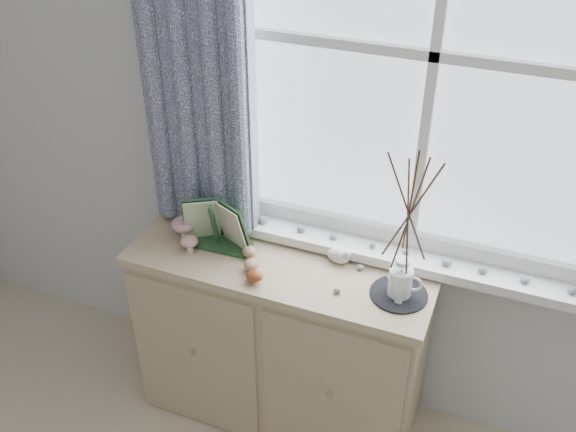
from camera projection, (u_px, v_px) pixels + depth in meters
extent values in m
cube|color=silver|center=(343.00, 135.00, 2.36)|extent=(4.00, 0.04, 2.60)
cube|color=silver|center=(436.00, 54.00, 2.07)|extent=(1.30, 0.01, 1.40)
cube|color=white|center=(406.00, 256.00, 2.44)|extent=(1.45, 0.16, 0.04)
cube|color=#0A1337|center=(193.00, 28.00, 2.21)|extent=(0.44, 0.06, 1.61)
cube|color=tan|center=(281.00, 343.00, 2.72)|extent=(1.17, 0.43, 0.81)
cube|color=tan|center=(281.00, 264.00, 2.48)|extent=(1.20, 0.45, 0.03)
cube|color=tan|center=(195.00, 360.00, 2.63)|extent=(0.55, 0.01, 0.75)
cube|color=tan|center=(330.00, 402.00, 2.46)|extent=(0.55, 0.01, 0.75)
cylinder|color=white|center=(185.00, 231.00, 2.57)|extent=(0.03, 0.03, 0.07)
ellipsoid|color=#9A0410|center=(184.00, 224.00, 2.55)|extent=(0.10, 0.10, 0.06)
cylinder|color=white|center=(190.00, 246.00, 2.51)|extent=(0.03, 0.03, 0.04)
ellipsoid|color=#9A0410|center=(189.00, 241.00, 2.49)|extent=(0.07, 0.07, 0.04)
ellipsoid|color=tan|center=(251.00, 264.00, 2.40)|extent=(0.06, 0.04, 0.07)
ellipsoid|color=tan|center=(249.00, 252.00, 2.47)|extent=(0.06, 0.04, 0.07)
ellipsoid|color=brown|center=(255.00, 276.00, 2.34)|extent=(0.06, 0.04, 0.07)
cylinder|color=black|center=(399.00, 294.00, 2.30)|extent=(0.21, 0.21, 0.01)
cylinder|color=white|center=(400.00, 282.00, 2.27)|extent=(0.09, 0.09, 0.10)
cone|color=white|center=(402.00, 267.00, 2.23)|extent=(0.09, 0.09, 0.04)
cylinder|color=white|center=(403.00, 262.00, 2.22)|extent=(0.05, 0.05, 0.02)
torus|color=white|center=(414.00, 284.00, 2.25)|extent=(0.07, 0.01, 0.06)
ellipsoid|color=#959597|center=(337.00, 291.00, 2.31)|extent=(0.03, 0.03, 0.02)
ellipsoid|color=#959597|center=(360.00, 267.00, 2.42)|extent=(0.03, 0.03, 0.02)
ellipsoid|color=#959597|center=(398.00, 302.00, 2.25)|extent=(0.03, 0.03, 0.02)
ellipsoid|color=#959597|center=(333.00, 254.00, 2.48)|extent=(0.03, 0.03, 0.02)
ellipsoid|color=#959597|center=(390.00, 278.00, 2.36)|extent=(0.03, 0.03, 0.02)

